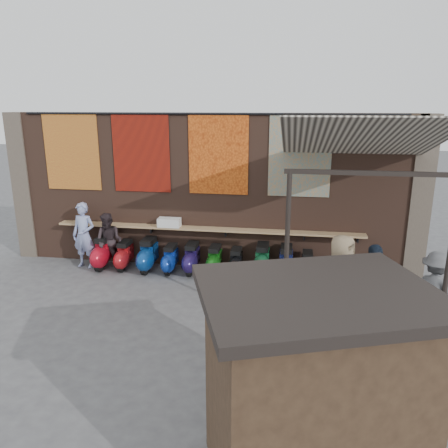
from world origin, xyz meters
name	(u,v)px	position (x,y,z in m)	size (l,w,h in m)	color
ground	(185,308)	(0.00, 0.00, 0.00)	(70.00, 70.00, 0.00)	#474749
brick_wall	(209,192)	(0.00, 2.70, 2.00)	(10.00, 0.40, 4.00)	brown
pier_left	(25,186)	(-5.20, 2.70, 2.00)	(0.50, 0.50, 4.00)	#4C4238
pier_right	(419,198)	(5.20, 2.70, 2.00)	(0.50, 0.50, 4.00)	#4C4238
eating_counter	(206,229)	(0.00, 2.33, 1.10)	(8.00, 0.32, 0.05)	#9E7A51
shelf_box	(169,222)	(-0.97, 2.30, 1.24)	(0.58, 0.28, 0.23)	white
tapestry_redgold	(72,152)	(-3.60, 2.48, 3.00)	(1.50, 0.02, 2.00)	maroon
tapestry_sun	(141,153)	(-1.70, 2.48, 3.00)	(1.50, 0.02, 2.00)	red
tapestry_orange	(218,154)	(0.30, 2.48, 3.00)	(1.50, 0.02, 2.00)	orange
tapestry_multi	(300,156)	(2.30, 2.48, 3.00)	(1.50, 0.02, 2.00)	teal
hang_rail	(206,114)	(0.00, 2.47, 3.98)	(0.06, 0.06, 9.50)	black
scooter_stool_0	(103,252)	(-2.71, 2.00, 0.42)	(0.40, 0.89, 0.85)	#AE0D1E
scooter_stool_1	(124,255)	(-2.14, 2.01, 0.37)	(0.35, 0.77, 0.73)	maroon
scooter_stool_2	(148,255)	(-1.47, 1.97, 0.42)	(0.40, 0.89, 0.85)	navy
scooter_stool_3	(170,259)	(-0.88, 1.96, 0.35)	(0.33, 0.74, 0.71)	#0D2F98
scooter_stool_4	(192,259)	(-0.33, 2.01, 0.38)	(0.36, 0.81, 0.77)	#1D1244
scooter_stool_5	(214,261)	(0.28, 1.97, 0.37)	(0.35, 0.78, 0.74)	#115512
scooter_stool_6	(236,263)	(0.83, 1.98, 0.35)	(0.33, 0.73, 0.70)	black
scooter_stool_7	(262,261)	(1.49, 2.01, 0.42)	(0.40, 0.88, 0.84)	#165B34
scooter_stool_8	(286,263)	(2.07, 2.02, 0.41)	(0.39, 0.86, 0.82)	navy
scooter_stool_9	(307,266)	(2.59, 1.99, 0.35)	(0.33, 0.74, 0.71)	black
diner_left	(84,235)	(-3.22, 2.00, 0.87)	(0.64, 0.42, 1.75)	#8B99CB
diner_right	(109,241)	(-2.51, 1.97, 0.75)	(0.73, 0.57, 1.50)	#2A2023
shopper_navy	(373,287)	(3.75, -0.26, 0.85)	(1.00, 0.42, 1.71)	#162132
shopper_grey	(434,291)	(4.90, -0.09, 0.78)	(1.01, 0.58, 1.56)	#56585B
shopper_tan	(340,280)	(3.15, -0.17, 0.92)	(0.90, 0.58, 1.84)	#917B5C
market_stall	(312,396)	(2.47, -4.10, 1.15)	(2.12, 1.59, 2.30)	black
stall_roof	(319,294)	(2.47, -4.10, 2.36)	(2.38, 1.83, 0.12)	black
stall_sign	(290,318)	(2.19, -3.32, 1.67)	(1.20, 0.04, 0.50)	gold
stall_shelf	(287,376)	(2.19, -3.32, 0.84)	(1.76, 0.10, 0.06)	#473321
awning_canvas	(363,138)	(3.50, 0.90, 3.55)	(3.20, 3.40, 0.03)	beige
awning_ledger	(354,116)	(3.50, 2.49, 3.95)	(3.30, 0.08, 0.12)	#33261C
awning_header	(373,173)	(3.50, -0.60, 3.08)	(3.00, 0.08, 0.08)	black
awning_post_left	(287,254)	(2.10, -0.60, 1.55)	(0.09, 0.09, 3.10)	black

